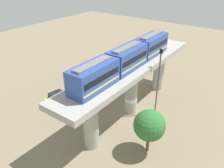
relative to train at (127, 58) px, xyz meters
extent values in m
plane|color=#84755B|center=(0.00, -1.55, -9.54)|extent=(120.00, 120.00, 0.00)
cylinder|color=#A8A59E|center=(0.00, -10.93, -5.93)|extent=(1.90, 1.90, 7.20)
cylinder|color=#A8A59E|center=(0.00, -1.55, -5.93)|extent=(1.90, 1.90, 7.20)
cylinder|color=#A8A59E|center=(0.00, 7.82, -5.93)|extent=(1.90, 1.90, 7.20)
cube|color=#A8A59E|center=(0.00, -1.55, -1.93)|extent=(5.20, 28.85, 0.80)
cube|color=#2D4CA5|center=(0.00, -6.95, -0.03)|extent=(2.60, 6.60, 3.00)
cube|color=black|center=(0.00, -6.95, 0.22)|extent=(2.64, 6.07, 0.70)
cube|color=yellow|center=(0.00, -6.95, -0.78)|extent=(2.64, 6.34, 0.24)
cube|color=slate|center=(0.00, -6.95, 1.59)|extent=(1.10, 5.61, 0.24)
cube|color=#2D4CA5|center=(0.00, 0.00, -0.03)|extent=(2.60, 6.60, 3.00)
cube|color=black|center=(0.00, 0.00, 0.22)|extent=(2.64, 6.07, 0.70)
cube|color=yellow|center=(0.00, 0.00, -0.78)|extent=(2.64, 6.34, 0.24)
cube|color=slate|center=(0.00, 0.00, 1.59)|extent=(1.10, 5.61, 0.24)
cube|color=#2D4CA5|center=(0.00, 6.95, -0.03)|extent=(2.60, 6.60, 3.00)
cube|color=black|center=(0.00, 6.95, 0.22)|extent=(2.64, 6.07, 0.70)
cube|color=yellow|center=(0.00, 6.95, -0.78)|extent=(2.64, 6.34, 0.24)
cube|color=slate|center=(0.00, 6.95, 1.59)|extent=(1.10, 5.61, 0.24)
cube|color=orange|center=(9.02, -5.13, -9.04)|extent=(1.95, 4.26, 1.00)
cube|color=black|center=(9.02, -4.98, -8.16)|extent=(1.72, 2.36, 0.76)
cube|color=yellow|center=(11.58, 3.19, -9.04)|extent=(2.39, 4.42, 1.00)
cube|color=black|center=(11.58, 3.34, -8.16)|extent=(1.95, 2.51, 0.76)
cylinder|color=brown|center=(-6.27, 4.51, -8.07)|extent=(0.36, 0.36, 2.93)
sphere|color=#2D7233|center=(-6.27, 4.51, -5.55)|extent=(3.86, 3.86, 3.86)
cylinder|color=#4C4C51|center=(-3.40, -3.29, -4.53)|extent=(0.20, 0.20, 10.00)
cube|color=black|center=(-3.40, -3.29, 0.77)|extent=(0.44, 0.28, 0.60)
camera|label=1|loc=(-15.42, 24.54, 11.52)|focal=36.83mm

